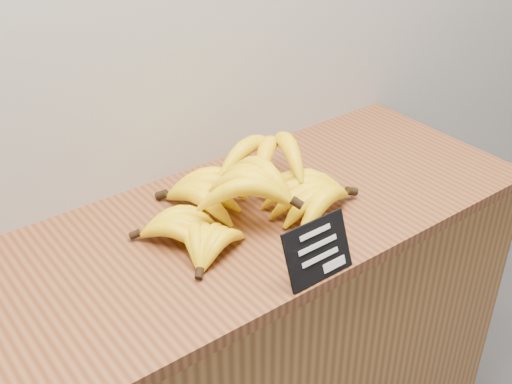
{
  "coord_description": "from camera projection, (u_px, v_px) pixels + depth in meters",
  "views": [
    {
      "loc": [
        -0.61,
        1.81,
        1.71
      ],
      "look_at": [
        0.06,
        2.7,
        1.02
      ],
      "focal_mm": 45.0,
      "sensor_mm": 36.0,
      "label": 1
    }
  ],
  "objects": [
    {
      "name": "chalkboard_sign",
      "position": [
        318.0,
        251.0,
        1.2
      ],
      "size": [
        0.15,
        0.05,
        0.11
      ],
      "primitive_type": "cube",
      "rotation": [
        -0.36,
        0.0,
        0.0
      ],
      "color": "black",
      "rests_on": "counter_top"
    },
    {
      "name": "counter",
      "position": [
        244.0,
        372.0,
        1.65
      ],
      "size": [
        1.4,
        0.5,
        0.9
      ],
      "primitive_type": "cube",
      "color": "#9B6532",
      "rests_on": "ground"
    },
    {
      "name": "banana_pile",
      "position": [
        247.0,
        192.0,
        1.37
      ],
      "size": [
        0.48,
        0.42,
        0.13
      ],
      "color": "yellow",
      "rests_on": "counter_top"
    },
    {
      "name": "counter_top",
      "position": [
        242.0,
        223.0,
        1.4
      ],
      "size": [
        1.35,
        0.54,
        0.03
      ],
      "primitive_type": "cube",
      "color": "brown",
      "rests_on": "counter"
    }
  ]
}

